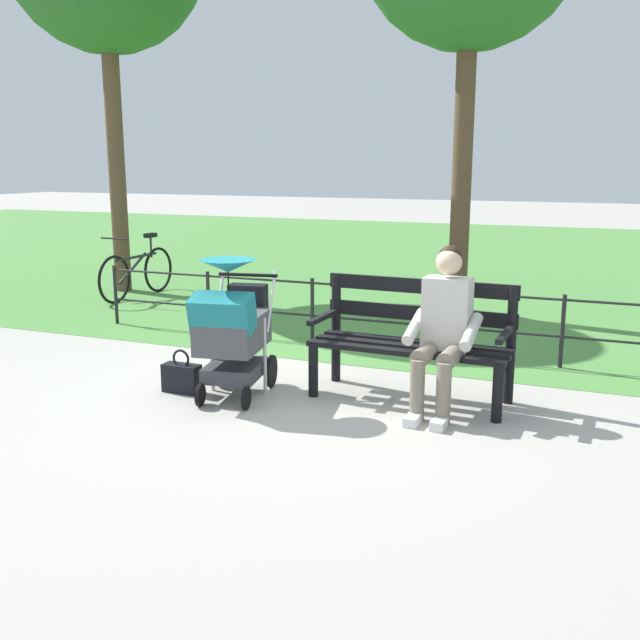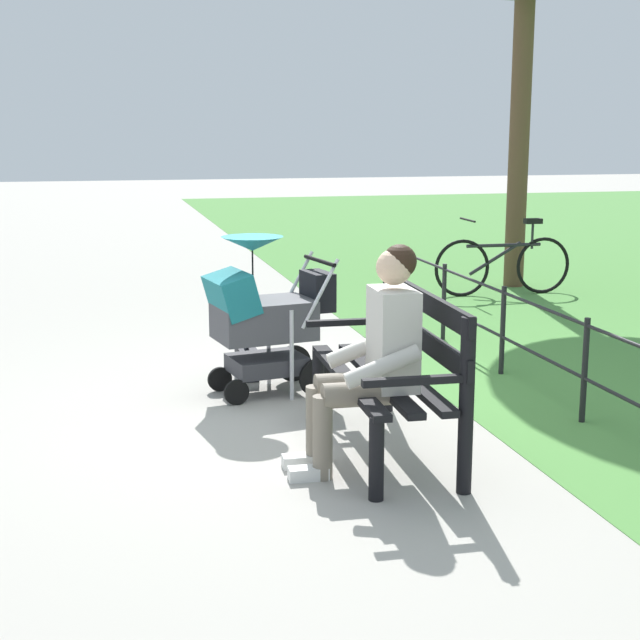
% 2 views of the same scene
% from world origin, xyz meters
% --- Properties ---
extents(ground_plane, '(60.00, 60.00, 0.00)m').
position_xyz_m(ground_plane, '(0.00, 0.00, 0.00)').
color(ground_plane, '#ADA89E').
extents(park_bench, '(1.62, 0.65, 0.96)m').
position_xyz_m(park_bench, '(-0.82, -0.12, 0.53)').
color(park_bench, black).
rests_on(park_bench, ground).
extents(person_on_bench, '(0.54, 0.74, 1.28)m').
position_xyz_m(person_on_bench, '(-1.11, 0.11, 0.68)').
color(person_on_bench, slate).
rests_on(person_on_bench, ground).
extents(stroller, '(0.64, 0.95, 1.15)m').
position_xyz_m(stroller, '(0.54, 0.44, 0.59)').
color(stroller, black).
rests_on(stroller, ground).
extents(handbag, '(0.32, 0.14, 0.37)m').
position_xyz_m(handbag, '(1.01, 0.48, 0.13)').
color(handbag, black).
rests_on(handbag, ground).
extents(park_fence, '(6.34, 0.04, 0.70)m').
position_xyz_m(park_fence, '(0.00, -1.47, 0.41)').
color(park_fence, black).
rests_on(park_fence, ground).
extents(bicycle, '(0.44, 1.66, 0.89)m').
position_xyz_m(bicycle, '(3.94, -2.99, 0.36)').
color(bicycle, black).
rests_on(bicycle, ground).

